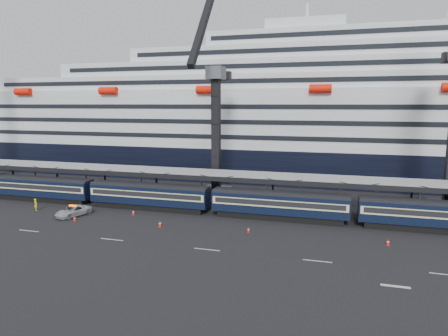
# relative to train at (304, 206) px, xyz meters

# --- Properties ---
(ground) EXTENTS (260.00, 260.00, 0.00)m
(ground) POSITION_rel_train_xyz_m (4.65, -10.00, -2.20)
(ground) COLOR black
(ground) RESTS_ON ground
(lane_markings) EXTENTS (111.00, 4.27, 0.02)m
(lane_markings) POSITION_rel_train_xyz_m (12.80, -15.23, -2.19)
(lane_markings) COLOR beige
(lane_markings) RESTS_ON ground
(train) EXTENTS (133.05, 3.00, 4.05)m
(train) POSITION_rel_train_xyz_m (0.00, 0.00, 0.00)
(train) COLOR black
(train) RESTS_ON ground
(canopy) EXTENTS (130.00, 6.25, 5.53)m
(canopy) POSITION_rel_train_xyz_m (4.65, 4.00, 3.05)
(canopy) COLOR gray
(canopy) RESTS_ON ground
(cruise_ship) EXTENTS (214.09, 28.84, 34.00)m
(cruise_ship) POSITION_rel_train_xyz_m (3.57, 35.99, 10.14)
(cruise_ship) COLOR black
(cruise_ship) RESTS_ON ground
(crane_dark_near) EXTENTS (4.50, 17.75, 35.08)m
(crane_dark_near) POSITION_rel_train_xyz_m (-15.35, 8.59, 9.73)
(crane_dark_near) COLOR #484A50
(crane_dark_near) RESTS_ON ground
(pickup_truck) EXTENTS (3.80, 5.75, 1.47)m
(pickup_truck) POSITION_rel_train_xyz_m (-32.23, -6.55, -1.47)
(pickup_truck) COLOR #A8AAAF
(pickup_truck) RESTS_ON ground
(worker) EXTENTS (0.79, 0.78, 1.84)m
(worker) POSITION_rel_train_xyz_m (-39.55, -5.55, -1.28)
(worker) COLOR #FFFD0D
(worker) RESTS_ON ground
(traffic_cone_a) EXTENTS (0.37, 0.37, 0.73)m
(traffic_cone_a) POSITION_rel_train_xyz_m (-30.47, -8.63, -1.84)
(traffic_cone_a) COLOR #FE1B08
(traffic_cone_a) RESTS_ON ground
(traffic_cone_b) EXTENTS (0.39, 0.39, 0.79)m
(traffic_cone_b) POSITION_rel_train_xyz_m (-24.16, -3.60, -1.81)
(traffic_cone_b) COLOR #FE1B08
(traffic_cone_b) RESTS_ON ground
(traffic_cone_c) EXTENTS (0.44, 0.44, 0.87)m
(traffic_cone_c) POSITION_rel_train_xyz_m (-17.95, -7.80, -1.77)
(traffic_cone_c) COLOR #FE1B08
(traffic_cone_c) RESTS_ON ground
(traffic_cone_d) EXTENTS (0.35, 0.35, 0.70)m
(traffic_cone_d) POSITION_rel_train_xyz_m (-6.22, -6.78, -1.86)
(traffic_cone_d) COLOR #FE1B08
(traffic_cone_d) RESTS_ON ground
(traffic_cone_e) EXTENTS (0.39, 0.39, 0.79)m
(traffic_cone_e) POSITION_rel_train_xyz_m (10.19, -7.00, -1.81)
(traffic_cone_e) COLOR #FE1B08
(traffic_cone_e) RESTS_ON ground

